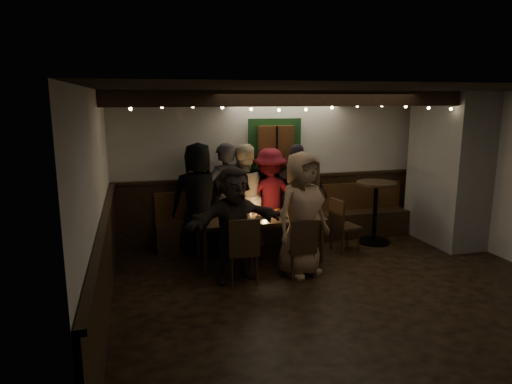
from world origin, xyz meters
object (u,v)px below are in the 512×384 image
object	(u,v)px
dining_table	(259,221)
person_f	(234,224)
chair_near_right	(302,245)
person_a	(199,198)
person_d	(270,197)
person_g	(302,214)
person_e	(297,195)
high_top	(375,205)
person_b	(224,197)
chair_end	(341,222)
person_c	(242,197)
chair_near_left	(243,247)

from	to	relation	value
dining_table	person_f	distance (m)	0.87
chair_near_right	person_a	xyz separation A→B (m)	(-1.22, 1.47, 0.42)
person_a	person_d	xyz separation A→B (m)	(1.23, 0.13, -0.07)
dining_table	person_a	distance (m)	1.08
dining_table	person_g	world-z (taller)	person_g
person_d	person_e	distance (m)	0.47
high_top	person_e	bearing A→B (deg)	166.67
person_a	high_top	bearing A→B (deg)	178.97
person_d	chair_near_right	bearing A→B (deg)	89.47
person_b	person_f	bearing A→B (deg)	63.04
person_a	dining_table	bearing A→B (deg)	147.89
high_top	chair_near_right	bearing A→B (deg)	-146.92
chair_end	person_c	distance (m)	1.69
person_b	high_top	bearing A→B (deg)	150.95
person_d	person_b	bearing A→B (deg)	5.75
chair_near_left	chair_end	size ratio (longest dim) A/B	1.05
dining_table	person_a	world-z (taller)	person_a
chair_near_right	person_b	xyz separation A→B (m)	(-0.79, 1.51, 0.41)
chair_end	person_f	distance (m)	2.10
chair_end	chair_near_left	bearing A→B (deg)	-154.51
person_a	person_b	size ratio (longest dim) A/B	1.01
person_b	person_d	distance (m)	0.81
person_b	person_f	xyz separation A→B (m)	(-0.13, -1.33, -0.09)
chair_end	person_f	size ratio (longest dim) A/B	0.55
chair_near_left	person_e	size ratio (longest dim) A/B	0.53
chair_near_right	high_top	xyz separation A→B (m)	(1.80, 1.17, 0.20)
person_b	person_g	bearing A→B (deg)	99.60
chair_near_right	high_top	size ratio (longest dim) A/B	0.79
chair_near_right	person_e	world-z (taller)	person_e
person_e	person_g	bearing A→B (deg)	95.11
chair_near_left	chair_end	distance (m)	2.07
person_b	person_d	size ratio (longest dim) A/B	1.07
dining_table	person_c	bearing A→B (deg)	99.22
person_f	chair_end	bearing A→B (deg)	8.92
high_top	person_e	world-z (taller)	person_e
chair_end	person_a	size ratio (longest dim) A/B	0.49
person_b	person_g	distance (m)	1.62
chair_near_left	high_top	distance (m)	2.89
chair_end	person_c	world-z (taller)	person_c
person_d	person_f	xyz separation A→B (m)	(-0.93, -1.41, -0.03)
chair_near_right	high_top	bearing A→B (deg)	33.08
chair_near_right	person_f	bearing A→B (deg)	168.57
chair_end	person_g	size ratio (longest dim) A/B	0.50
high_top	person_d	world-z (taller)	person_d
dining_table	person_f	size ratio (longest dim) A/B	1.21
person_d	person_f	bearing A→B (deg)	56.55
chair_near_right	person_f	distance (m)	0.99
high_top	person_c	size ratio (longest dim) A/B	0.62
dining_table	person_d	xyz separation A→B (m)	(0.39, 0.75, 0.20)
person_a	person_f	bearing A→B (deg)	107.86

